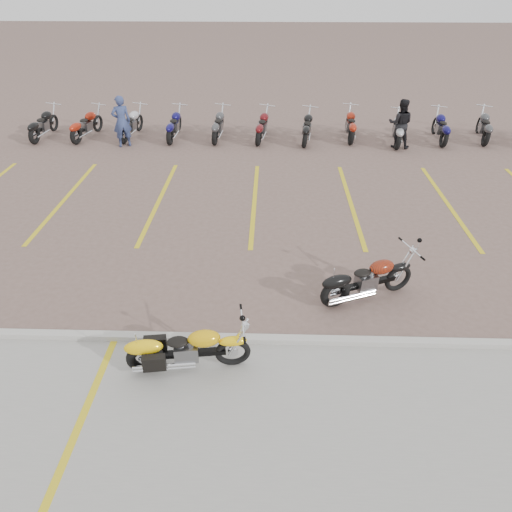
{
  "coord_description": "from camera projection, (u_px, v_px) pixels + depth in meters",
  "views": [
    {
      "loc": [
        0.45,
        -8.85,
        5.9
      ],
      "look_at": [
        0.18,
        -0.26,
        0.75
      ],
      "focal_mm": 35.0,
      "sensor_mm": 36.0,
      "label": 1
    }
  ],
  "objects": [
    {
      "name": "yellow_cruiser",
      "position": [
        186.0,
        349.0,
        8.13
      ],
      "size": [
        2.03,
        0.43,
        0.84
      ],
      "rotation": [
        0.14,
        0.0,
        0.14
      ],
      "color": "black",
      "rests_on": "ground"
    },
    {
      "name": "apron_stripe",
      "position": [
        66.0,
        458.0,
        6.83
      ],
      "size": [
        0.12,
        5.0,
        0.0
      ],
      "primitive_type": "cube",
      "color": "gold",
      "rests_on": "concrete_apron"
    },
    {
      "name": "concrete_apron",
      "position": [
        233.0,
        463.0,
        6.77
      ],
      "size": [
        60.0,
        5.0,
        0.01
      ],
      "primitive_type": "cube",
      "color": "#9E9B93",
      "rests_on": "ground"
    },
    {
      "name": "flame_cruiser",
      "position": [
        365.0,
        281.0,
        9.82
      ],
      "size": [
        1.95,
        0.92,
        0.85
      ],
      "rotation": [
        0.06,
        0.0,
        0.4
      ],
      "color": "black",
      "rests_on": "ground"
    },
    {
      "name": "person_b",
      "position": [
        400.0,
        124.0,
        17.63
      ],
      "size": [
        0.96,
        0.83,
        1.72
      ],
      "primitive_type": "imported",
      "rotation": [
        0.0,
        0.0,
        2.91
      ],
      "color": "black",
      "rests_on": "ground"
    },
    {
      "name": "ground",
      "position": [
        248.0,
        280.0,
        10.63
      ],
      "size": [
        100.0,
        100.0,
        0.0
      ],
      "primitive_type": "plane",
      "color": "#745A52",
      "rests_on": "ground"
    },
    {
      "name": "parking_stripes",
      "position": [
        254.0,
        201.0,
        14.06
      ],
      "size": [
        38.0,
        5.5,
        0.01
      ],
      "primitive_type": null,
      "color": "gold",
      "rests_on": "ground"
    },
    {
      "name": "bg_bike_row",
      "position": [
        283.0,
        125.0,
        18.54
      ],
      "size": [
        19.05,
        2.07,
        1.1
      ],
      "color": "black",
      "rests_on": "ground"
    },
    {
      "name": "curb",
      "position": [
        243.0,
        339.0,
        8.88
      ],
      "size": [
        60.0,
        0.18,
        0.12
      ],
      "primitive_type": "cube",
      "color": "#ADAAA3",
      "rests_on": "ground"
    },
    {
      "name": "person_a",
      "position": [
        122.0,
        121.0,
        17.72
      ],
      "size": [
        0.78,
        0.66,
        1.81
      ],
      "primitive_type": "imported",
      "rotation": [
        0.0,
        0.0,
        3.56
      ],
      "color": "navy",
      "rests_on": "ground"
    }
  ]
}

